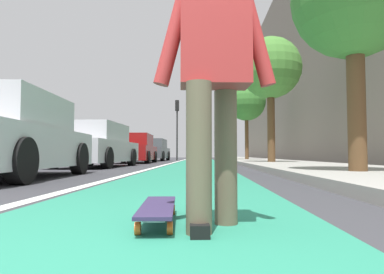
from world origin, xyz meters
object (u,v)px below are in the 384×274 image
(parked_car_mid, at_px, (97,146))
(street_tree_mid, at_px, (270,69))
(parked_car_far, at_px, (134,149))
(skater_person, at_px, (214,67))
(traffic_light, at_px, (177,119))
(parked_car_end, at_px, (153,150))
(street_tree_far, at_px, (246,102))
(parked_car_near, at_px, (9,138))
(skateboard, at_px, (158,208))

(parked_car_mid, height_order, street_tree_mid, street_tree_mid)
(parked_car_far, height_order, street_tree_mid, street_tree_mid)
(skater_person, bearing_deg, traffic_light, 5.04)
(parked_car_end, height_order, street_tree_far, street_tree_far)
(parked_car_mid, relative_size, parked_car_far, 1.08)
(parked_car_mid, bearing_deg, parked_car_end, -0.76)
(parked_car_near, bearing_deg, traffic_light, -4.31)
(parked_car_near, bearing_deg, parked_car_mid, 1.90)
(parked_car_end, relative_size, traffic_light, 1.01)
(street_tree_mid, bearing_deg, street_tree_far, -0.00)
(parked_car_end, distance_m, traffic_light, 3.50)
(street_tree_mid, bearing_deg, parked_car_far, 58.38)
(skateboard, xyz_separation_m, parked_car_near, (3.80, 3.18, 0.63))
(parked_car_near, xyz_separation_m, street_tree_far, (15.00, -6.10, 2.95))
(parked_car_end, bearing_deg, traffic_light, -35.57)
(skateboard, distance_m, traffic_light, 23.50)
(parked_car_end, relative_size, street_tree_mid, 0.90)
(skater_person, xyz_separation_m, street_tree_far, (18.95, -2.57, 2.74))
(skater_person, height_order, parked_car_mid, skater_person)
(skateboard, height_order, traffic_light, traffic_light)
(parked_car_end, bearing_deg, street_tree_far, -110.98)
(skater_person, distance_m, street_tree_far, 19.32)
(traffic_light, xyz_separation_m, street_tree_mid, (-12.01, -4.64, 0.70))
(parked_car_near, bearing_deg, street_tree_mid, -39.41)
(skater_person, relative_size, street_tree_mid, 0.32)
(street_tree_far, bearing_deg, skater_person, 172.27)
(parked_car_far, height_order, parked_car_end, parked_car_end)
(parked_car_near, height_order, street_tree_far, street_tree_far)
(parked_car_far, bearing_deg, parked_car_mid, 178.74)
(parked_car_mid, relative_size, parked_car_end, 1.02)
(traffic_light, bearing_deg, parked_car_far, 169.48)
(parked_car_end, height_order, street_tree_mid, street_tree_mid)
(skater_person, relative_size, parked_car_mid, 0.35)
(parked_car_far, height_order, street_tree_far, street_tree_far)
(parked_car_far, relative_size, traffic_light, 0.96)
(parked_car_near, relative_size, traffic_light, 0.94)
(skater_person, bearing_deg, parked_car_near, 41.78)
(parked_car_end, bearing_deg, street_tree_mid, -148.29)
(parked_car_mid, height_order, parked_car_end, parked_car_end)
(parked_car_near, distance_m, street_tree_mid, 10.10)
(skateboard, relative_size, parked_car_far, 0.20)
(parked_car_far, distance_m, street_tree_far, 7.82)
(skateboard, relative_size, parked_car_end, 0.19)
(traffic_light, bearing_deg, street_tree_far, -133.75)
(skateboard, distance_m, parked_car_end, 21.41)
(skateboard, height_order, street_tree_far, street_tree_far)
(parked_car_near, xyz_separation_m, traffic_light, (19.44, -1.47, 2.38))
(skateboard, relative_size, parked_car_near, 0.20)
(skateboard, xyz_separation_m, skater_person, (-0.15, -0.35, 0.84))
(skater_person, bearing_deg, parked_car_mid, 21.32)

